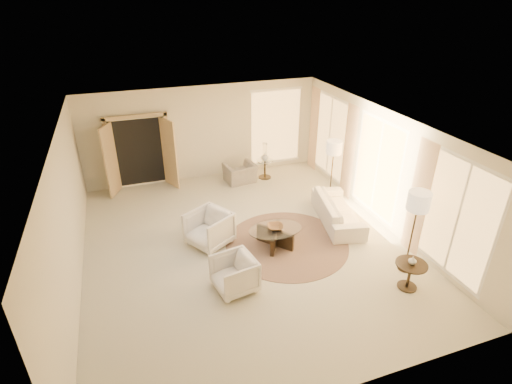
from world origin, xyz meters
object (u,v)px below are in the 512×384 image
object	(u,v)px
floor_lamp_far	(418,205)
bowl	(275,227)
armchair_right	(234,272)
side_table	(265,167)
end_vase	(413,260)
end_table	(410,271)
side_vase	(265,157)
coffee_table	(275,235)
accent_chair	(240,170)
sofa	(338,210)
floor_lamp_near	(334,150)
armchair_left	(209,227)

from	to	relation	value
floor_lamp_far	bowl	size ratio (longest dim) A/B	5.09
armchair_right	side_table	xyz separation A→B (m)	(2.34, 4.60, -0.04)
armchair_right	end_vase	bearing A→B (deg)	61.69
end_table	side_vase	size ratio (longest dim) A/B	2.44
end_table	end_vase	bearing A→B (deg)	-90.00
coffee_table	side_vase	xyz separation A→B (m)	(1.05, 3.50, 0.42)
accent_chair	bowl	size ratio (longest dim) A/B	2.48
end_vase	side_vase	distance (m)	5.75
sofa	side_table	xyz separation A→B (m)	(-0.82, 3.01, 0.04)
coffee_table	side_vase	size ratio (longest dim) A/B	5.39
armchair_right	coffee_table	size ratio (longest dim) A/B	0.59
floor_lamp_near	floor_lamp_far	world-z (taller)	floor_lamp_far
coffee_table	side_table	world-z (taller)	side_table
end_vase	side_vase	world-z (taller)	side_vase
floor_lamp_far	end_vase	world-z (taller)	floor_lamp_far
side_table	armchair_left	bearing A→B (deg)	-129.66
sofa	side_vase	xyz separation A→B (m)	(-0.82, 3.01, 0.39)
armchair_left	floor_lamp_near	world-z (taller)	floor_lamp_near
armchair_left	bowl	size ratio (longest dim) A/B	2.51
floor_lamp_near	end_table	bearing A→B (deg)	-95.08
floor_lamp_far	armchair_left	bearing A→B (deg)	148.43
side_vase	end_vase	bearing A→B (deg)	-81.22
armchair_left	side_table	bearing A→B (deg)	109.52
armchair_left	armchair_right	size ratio (longest dim) A/B	1.14
floor_lamp_near	floor_lamp_far	xyz separation A→B (m)	(0.00, -3.28, 0.08)
coffee_table	accent_chair	bearing A→B (deg)	85.88
armchair_left	floor_lamp_near	xyz separation A→B (m)	(3.65, 1.04, 1.01)
accent_chair	end_vase	world-z (taller)	accent_chair
side_table	bowl	distance (m)	3.66
coffee_table	side_vase	world-z (taller)	side_vase
coffee_table	side_table	size ratio (longest dim) A/B	2.30
sofa	bowl	world-z (taller)	sofa
armchair_right	bowl	xyz separation A→B (m)	(1.29, 1.10, 0.10)
sofa	armchair_left	xyz separation A→B (m)	(-3.26, 0.07, 0.14)
armchair_left	floor_lamp_near	distance (m)	3.93
armchair_right	bowl	size ratio (longest dim) A/B	2.20
armchair_right	end_table	size ratio (longest dim) A/B	1.29
end_table	accent_chair	bearing A→B (deg)	106.53
floor_lamp_near	side_vase	xyz separation A→B (m)	(-1.21, 1.90, -0.76)
accent_chair	side_vase	size ratio (longest dim) A/B	3.56
floor_lamp_near	floor_lamp_far	size ratio (longest dim) A/B	0.95
side_vase	sofa	bearing A→B (deg)	-74.76
floor_lamp_far	end_vase	bearing A→B (deg)	-123.91
armchair_left	side_vase	distance (m)	3.83
armchair_right	floor_lamp_near	world-z (taller)	floor_lamp_near
bowl	end_vase	bearing A→B (deg)	-48.58
accent_chair	floor_lamp_far	distance (m)	5.66
armchair_right	floor_lamp_near	xyz separation A→B (m)	(3.55, 2.70, 1.06)
floor_lamp_far	bowl	xyz separation A→B (m)	(-2.27, 1.69, -1.04)
armchair_right	floor_lamp_far	xyz separation A→B (m)	(3.55, -0.58, 1.14)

